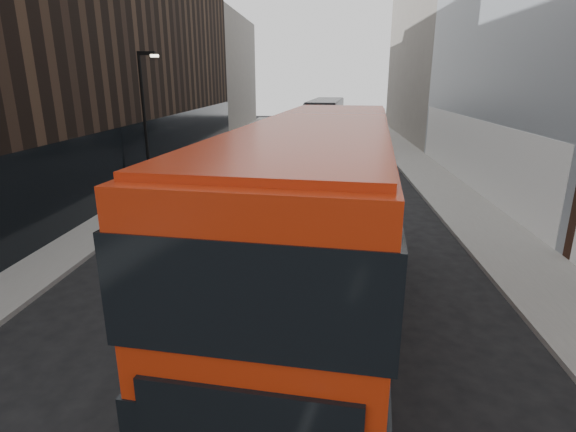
% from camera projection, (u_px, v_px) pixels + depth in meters
% --- Properties ---
extents(sidewalk_right, '(3.00, 80.00, 0.15)m').
position_uv_depth(sidewalk_right, '(423.00, 170.00, 29.59)').
color(sidewalk_right, slate).
rests_on(sidewalk_right, ground).
extents(sidewalk_left, '(2.00, 80.00, 0.15)m').
position_uv_depth(sidewalk_left, '(193.00, 167.00, 30.72)').
color(sidewalk_left, slate).
rests_on(sidewalk_left, ground).
extents(building_victorian, '(6.50, 24.00, 21.00)m').
position_uv_depth(building_victorian, '(431.00, 39.00, 44.60)').
color(building_victorian, slate).
rests_on(building_victorian, ground).
extents(building_left_mid, '(5.00, 24.00, 14.00)m').
position_uv_depth(building_left_mid, '(160.00, 63.00, 33.71)').
color(building_left_mid, black).
rests_on(building_left_mid, ground).
extents(building_left_far, '(5.00, 20.00, 13.00)m').
position_uv_depth(building_left_far, '(223.00, 73.00, 54.83)').
color(building_left_far, slate).
rests_on(building_left_far, ground).
extents(street_lamp, '(1.06, 0.22, 7.00)m').
position_uv_depth(street_lamp, '(145.00, 113.00, 22.86)').
color(street_lamp, black).
rests_on(street_lamp, sidewalk_left).
extents(red_bus, '(4.28, 12.60, 5.00)m').
position_uv_depth(red_bus, '(320.00, 219.00, 10.27)').
color(red_bus, maroon).
rests_on(red_bus, ground).
extents(grey_bus, '(4.01, 12.37, 3.93)m').
position_uv_depth(grey_bus, '(326.00, 119.00, 43.58)').
color(grey_bus, black).
rests_on(grey_bus, ground).
extents(car_a, '(1.98, 4.59, 1.54)m').
position_uv_depth(car_a, '(345.00, 185.00, 22.34)').
color(car_a, black).
rests_on(car_a, ground).
extents(car_b, '(1.74, 4.24, 1.37)m').
position_uv_depth(car_b, '(359.00, 168.00, 27.03)').
color(car_b, gray).
rests_on(car_b, ground).
extents(car_c, '(2.19, 4.48, 1.25)m').
position_uv_depth(car_c, '(354.00, 150.00, 34.20)').
color(car_c, black).
rests_on(car_c, ground).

